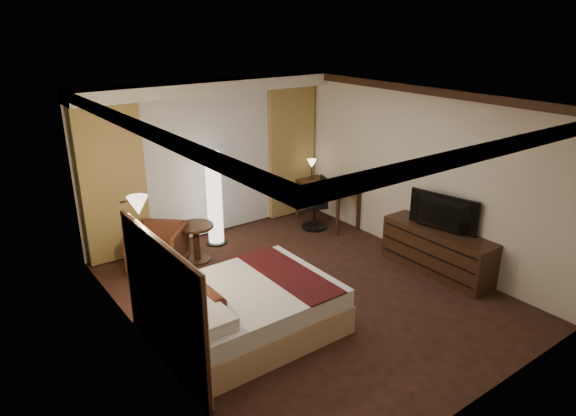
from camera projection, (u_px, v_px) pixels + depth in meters
floor at (305, 292)px, 7.26m from camera, size 4.50×5.50×0.01m
ceiling at (307, 99)px, 6.32m from camera, size 4.50×5.50×0.01m
back_wall at (207, 159)px, 8.86m from camera, size 4.50×0.02×2.70m
left_wall at (142, 244)px, 5.54m from camera, size 0.02×5.50×2.70m
right_wall at (418, 174)px, 8.04m from camera, size 0.02×5.50×2.70m
crown_molding at (307, 104)px, 6.34m from camera, size 4.50×5.50×0.12m
soffit at (211, 87)px, 8.24m from camera, size 4.50×0.50×0.20m
curtain_sheer at (210, 166)px, 8.84m from camera, size 2.48×0.04×2.45m
curtain_left_drape at (113, 184)px, 7.85m from camera, size 1.00×0.14×2.45m
curtain_right_drape at (291, 152)px, 9.74m from camera, size 1.00×0.14×2.45m
wall_sconce at (138, 206)px, 5.89m from camera, size 0.24×0.24×0.24m
bed at (248, 309)px, 6.26m from camera, size 2.07×1.62×0.61m
headboard at (164, 304)px, 5.52m from camera, size 0.12×1.92×1.50m
armchair at (158, 246)px, 7.76m from camera, size 1.05×1.05×0.79m
side_table at (197, 243)px, 8.09m from camera, size 0.56×0.56×0.61m
floor_lamp at (214, 199)px, 8.55m from camera, size 0.34×0.34×1.63m
desk at (327, 204)px, 9.58m from camera, size 0.55×1.25×0.75m
desk_lamp at (312, 170)px, 9.75m from camera, size 0.18×0.18×0.34m
office_chair at (314, 203)px, 9.31m from camera, size 0.61×0.61×0.97m
dresser at (437, 251)px, 7.74m from camera, size 0.50×1.77×0.69m
television at (440, 211)px, 7.49m from camera, size 0.82×1.17×0.14m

